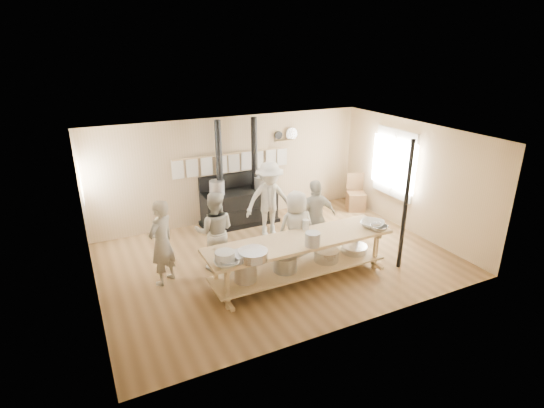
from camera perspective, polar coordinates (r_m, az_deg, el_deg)
name	(u,v)px	position (r m, az deg, el deg)	size (l,w,h in m)	color
ground	(278,259)	(8.92, 0.76, -7.42)	(7.00, 7.00, 0.00)	brown
room_shell	(278,185)	(8.28, 0.81, 2.52)	(7.00, 7.00, 7.00)	tan
window_right	(395,163)	(10.71, 16.16, 5.28)	(0.09, 1.50, 1.65)	beige
left_opening	(81,182)	(9.38, -24.34, 2.70)	(0.00, 0.90, 0.90)	white
stove	(239,204)	(10.47, -4.50, 0.05)	(1.90, 0.75, 2.60)	black
towel_rail	(233,160)	(10.41, -5.21, 5.85)	(3.00, 0.04, 0.47)	tan
back_wall_shelf	(286,136)	(10.92, 1.91, 9.10)	(0.63, 0.14, 0.32)	tan
prep_table	(299,255)	(7.98, 3.66, -6.88)	(3.60, 0.90, 0.85)	tan
support_post	(405,207)	(8.49, 17.50, -0.32)	(0.08, 0.08, 2.60)	black
cook_far_left	(162,243)	(8.01, -14.61, -5.06)	(0.60, 0.39, 1.64)	#B6B3A1
cook_left	(215,231)	(8.30, -7.68, -3.68)	(0.78, 0.61, 1.61)	#B6B3A1
cook_center	(296,229)	(8.41, 3.28, -3.36)	(0.76, 0.50, 1.56)	#B6B3A1
cook_right	(315,218)	(8.89, 5.83, -1.83)	(0.95, 0.40, 1.63)	#B6B3A1
cook_by_window	(270,200)	(9.63, -0.34, 0.56)	(1.14, 0.66, 1.77)	#B6B3A1
chair	(356,199)	(11.60, 11.18, 0.60)	(0.60, 0.60, 0.97)	#513A20
bowl_white_a	(227,262)	(6.96, -6.10, -7.81)	(0.42, 0.42, 0.10)	silver
bowl_steel_a	(230,261)	(6.97, -5.71, -7.70)	(0.36, 0.36, 0.11)	silver
bowl_white_b	(372,224)	(8.53, 13.31, -2.64)	(0.46, 0.46, 0.11)	silver
bowl_steel_b	(379,228)	(8.40, 14.15, -3.14)	(0.34, 0.34, 0.11)	silver
roasting_pan	(246,254)	(7.18, -3.51, -6.74)	(0.52, 0.34, 0.11)	#B2B2B7
mixing_bowl_large	(253,255)	(7.10, -2.55, -6.86)	(0.50, 0.50, 0.16)	silver
bucket_galv	(313,239)	(7.55, 5.48, -4.73)	(0.27, 0.27, 0.25)	gray
deep_bowl_enamel	(225,258)	(7.00, -6.33, -7.17)	(0.33, 0.33, 0.21)	silver
pitcher	(306,225)	(8.20, 4.57, -2.78)	(0.13, 0.13, 0.20)	silver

